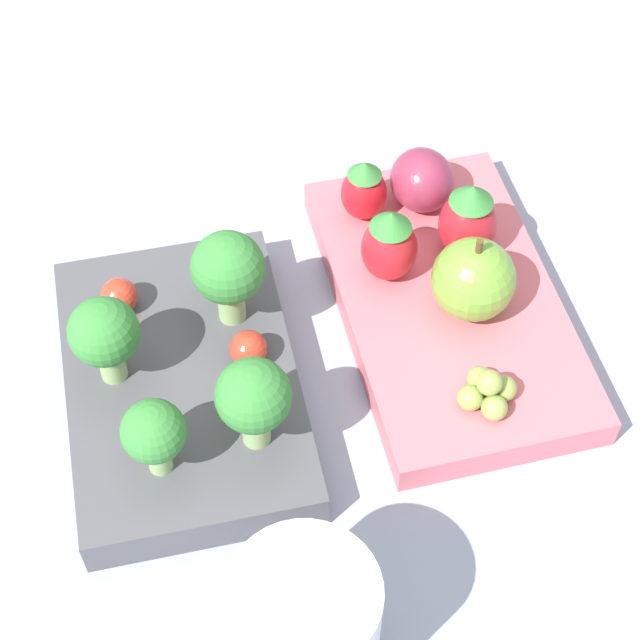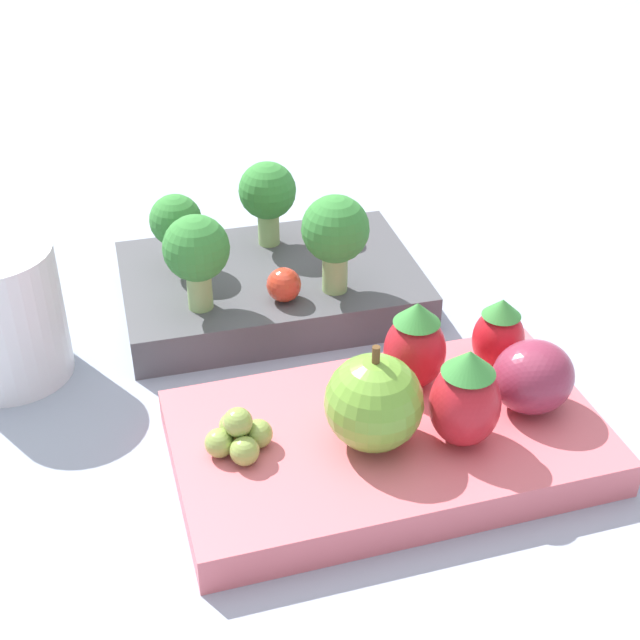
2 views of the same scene
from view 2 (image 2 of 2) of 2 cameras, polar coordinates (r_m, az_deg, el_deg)
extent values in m
plane|color=#939EB2|center=(0.51, 0.67, -3.17)|extent=(4.00, 4.00, 0.00)
cube|color=#4C4C51|center=(0.56, -3.17, 2.16)|extent=(0.19, 0.14, 0.02)
cube|color=#DB6670|center=(0.45, 4.04, -7.85)|extent=(0.22, 0.14, 0.02)
cylinder|color=#93B770|center=(0.53, 0.96, 3.07)|extent=(0.02, 0.02, 0.02)
sphere|color=#388438|center=(0.52, 0.99, 5.85)|extent=(0.04, 0.04, 0.04)
cylinder|color=#93B770|center=(0.58, -3.28, 5.91)|extent=(0.01, 0.01, 0.02)
sphere|color=#388438|center=(0.57, -3.37, 8.28)|extent=(0.04, 0.04, 0.04)
cylinder|color=#93B770|center=(0.52, -7.70, 1.90)|extent=(0.01, 0.01, 0.02)
sphere|color=#388438|center=(0.50, -7.93, 4.58)|extent=(0.04, 0.04, 0.04)
cylinder|color=#93B770|center=(0.56, -9.01, 4.21)|extent=(0.01, 0.01, 0.02)
sphere|color=#388438|center=(0.55, -9.22, 6.32)|extent=(0.03, 0.03, 0.03)
sphere|color=red|center=(0.52, -2.33, 2.27)|extent=(0.02, 0.02, 0.02)
sphere|color=red|center=(0.59, 1.12, 6.00)|extent=(0.02, 0.02, 0.02)
sphere|color=#70A838|center=(0.42, 3.47, -5.30)|extent=(0.05, 0.05, 0.05)
cylinder|color=brown|center=(0.40, 3.60, -2.35)|extent=(0.00, 0.00, 0.01)
ellipsoid|color=red|center=(0.46, 6.08, -1.98)|extent=(0.03, 0.03, 0.04)
cone|color=#388438|center=(0.45, 6.25, 0.46)|extent=(0.02, 0.02, 0.01)
ellipsoid|color=red|center=(0.43, 9.25, -5.33)|extent=(0.03, 0.03, 0.04)
cone|color=#388438|center=(0.41, 9.55, -2.66)|extent=(0.03, 0.03, 0.01)
ellipsoid|color=red|center=(0.48, 11.33, -1.21)|extent=(0.03, 0.03, 0.04)
cone|color=#388438|center=(0.47, 11.59, 0.79)|extent=(0.02, 0.02, 0.01)
ellipsoid|color=#892D47|center=(0.45, 13.47, -3.57)|extent=(0.04, 0.04, 0.04)
sphere|color=#8EA84C|center=(0.43, -3.97, -7.27)|extent=(0.01, 0.01, 0.01)
sphere|color=#8EA84C|center=(0.43, -5.56, -6.77)|extent=(0.01, 0.01, 0.01)
sphere|color=#8EA84C|center=(0.42, -6.46, -7.82)|extent=(0.01, 0.01, 0.01)
sphere|color=#8EA84C|center=(0.42, -4.85, -8.35)|extent=(0.01, 0.01, 0.01)
sphere|color=#8EA84C|center=(0.42, -5.28, -6.52)|extent=(0.01, 0.01, 0.01)
cylinder|color=white|center=(0.52, -19.69, 0.38)|extent=(0.07, 0.07, 0.08)
camera|label=1|loc=(0.56, -57.30, 41.98)|focal=60.00mm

